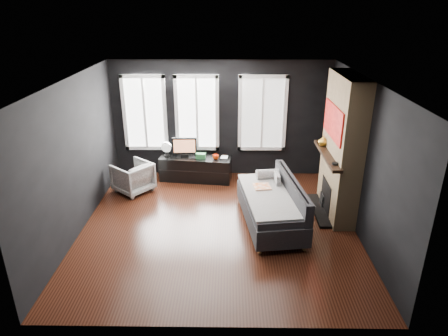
{
  "coord_description": "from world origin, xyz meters",
  "views": [
    {
      "loc": [
        0.19,
        -6.44,
        3.87
      ],
      "look_at": [
        0.1,
        0.3,
        1.05
      ],
      "focal_mm": 32.0,
      "sensor_mm": 36.0,
      "label": 1
    }
  ],
  "objects_px": {
    "sofa": "(271,202)",
    "monitor": "(184,146)",
    "book": "(221,153)",
    "armchair": "(133,176)",
    "mug": "(216,156)",
    "mantel_vase": "(323,141)",
    "media_console": "(196,168)"
  },
  "relations": [
    {
      "from": "media_console",
      "to": "monitor",
      "type": "distance_m",
      "value": 0.6
    },
    {
      "from": "sofa",
      "to": "media_console",
      "type": "xyz_separation_m",
      "value": [
        -1.54,
        1.99,
        -0.16
      ]
    },
    {
      "from": "media_console",
      "to": "mantel_vase",
      "type": "relative_size",
      "value": 7.86
    },
    {
      "from": "book",
      "to": "mantel_vase",
      "type": "distance_m",
      "value": 2.39
    },
    {
      "from": "mug",
      "to": "armchair",
      "type": "bearing_deg",
      "value": -163.76
    },
    {
      "from": "armchair",
      "to": "book",
      "type": "relative_size",
      "value": 3.46
    },
    {
      "from": "media_console",
      "to": "monitor",
      "type": "relative_size",
      "value": 2.86
    },
    {
      "from": "book",
      "to": "mantel_vase",
      "type": "bearing_deg",
      "value": -27.38
    },
    {
      "from": "media_console",
      "to": "book",
      "type": "bearing_deg",
      "value": 7.63
    },
    {
      "from": "monitor",
      "to": "mantel_vase",
      "type": "height_order",
      "value": "mantel_vase"
    },
    {
      "from": "sofa",
      "to": "armchair",
      "type": "distance_m",
      "value": 3.17
    },
    {
      "from": "mantel_vase",
      "to": "book",
      "type": "bearing_deg",
      "value": 152.62
    },
    {
      "from": "monitor",
      "to": "mug",
      "type": "xyz_separation_m",
      "value": [
        0.72,
        -0.18,
        -0.19
      ]
    },
    {
      "from": "media_console",
      "to": "book",
      "type": "height_order",
      "value": "book"
    },
    {
      "from": "monitor",
      "to": "mantel_vase",
      "type": "xyz_separation_m",
      "value": [
        2.88,
        -1.12,
        0.51
      ]
    },
    {
      "from": "mug",
      "to": "book",
      "type": "xyz_separation_m",
      "value": [
        0.12,
        0.12,
        0.04
      ]
    },
    {
      "from": "monitor",
      "to": "book",
      "type": "bearing_deg",
      "value": -5.6
    },
    {
      "from": "monitor",
      "to": "media_console",
      "type": "bearing_deg",
      "value": -16.21
    },
    {
      "from": "book",
      "to": "media_console",
      "type": "bearing_deg",
      "value": -179.2
    },
    {
      "from": "sofa",
      "to": "book",
      "type": "distance_m",
      "value": 2.23
    },
    {
      "from": "media_console",
      "to": "mantel_vase",
      "type": "bearing_deg",
      "value": -14.93
    },
    {
      "from": "mug",
      "to": "book",
      "type": "distance_m",
      "value": 0.18
    },
    {
      "from": "armchair",
      "to": "mug",
      "type": "height_order",
      "value": "armchair"
    },
    {
      "from": "media_console",
      "to": "book",
      "type": "relative_size",
      "value": 7.72
    },
    {
      "from": "sofa",
      "to": "monitor",
      "type": "xyz_separation_m",
      "value": [
        -1.8,
        2.06,
        0.37
      ]
    },
    {
      "from": "armchair",
      "to": "mug",
      "type": "xyz_separation_m",
      "value": [
        1.79,
        0.52,
        0.26
      ]
    },
    {
      "from": "sofa",
      "to": "mug",
      "type": "xyz_separation_m",
      "value": [
        -1.08,
        1.88,
        0.19
      ]
    },
    {
      "from": "mug",
      "to": "monitor",
      "type": "bearing_deg",
      "value": 165.99
    },
    {
      "from": "sofa",
      "to": "mantel_vase",
      "type": "distance_m",
      "value": 1.69
    },
    {
      "from": "sofa",
      "to": "armchair",
      "type": "relative_size",
      "value": 2.83
    },
    {
      "from": "monitor",
      "to": "book",
      "type": "distance_m",
      "value": 0.85
    },
    {
      "from": "sofa",
      "to": "armchair",
      "type": "xyz_separation_m",
      "value": [
        -2.86,
        1.35,
        -0.08
      ]
    }
  ]
}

